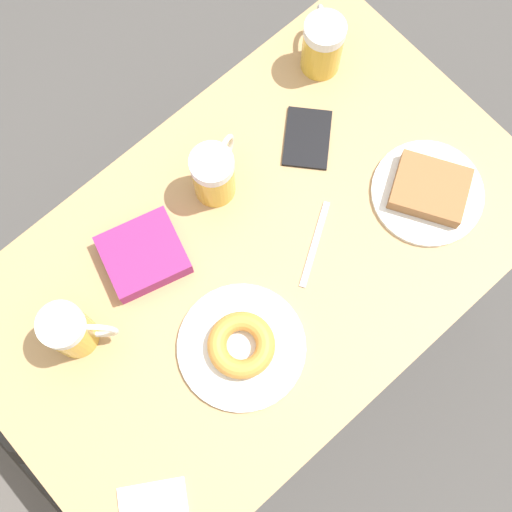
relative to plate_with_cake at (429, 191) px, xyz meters
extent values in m
plane|color=#474442|center=(0.12, 0.33, -0.79)|extent=(8.00, 8.00, 0.00)
cube|color=tan|center=(0.12, 0.33, -0.03)|extent=(0.67, 1.09, 0.03)
cylinder|color=black|center=(-0.17, -0.17, -0.42)|extent=(0.04, 0.04, 0.75)
cylinder|color=black|center=(0.42, -0.17, -0.42)|extent=(0.04, 0.04, 0.75)
cylinder|color=black|center=(0.42, 0.84, -0.42)|extent=(0.04, 0.04, 0.75)
cylinder|color=#514C47|center=(0.23, 0.99, -0.56)|extent=(0.03, 0.03, 0.46)
cylinder|color=white|center=(0.00, 0.00, -0.01)|extent=(0.22, 0.22, 0.01)
cube|color=brown|center=(0.00, 0.00, 0.01)|extent=(0.18, 0.17, 0.03)
cylinder|color=white|center=(0.02, 0.46, -0.01)|extent=(0.23, 0.23, 0.01)
torus|color=#D18938|center=(0.02, 0.46, 0.01)|extent=(0.12, 0.12, 0.04)
cylinder|color=gold|center=(0.28, 0.30, 0.04)|extent=(0.08, 0.08, 0.11)
cylinder|color=white|center=(0.28, 0.30, 0.10)|extent=(0.08, 0.08, 0.02)
torus|color=silver|center=(0.30, 0.26, 0.05)|extent=(0.04, 0.08, 0.08)
cylinder|color=gold|center=(0.34, -0.04, 0.04)|extent=(0.08, 0.08, 0.11)
cylinder|color=white|center=(0.34, -0.04, 0.10)|extent=(0.08, 0.08, 0.02)
torus|color=silver|center=(0.38, -0.07, 0.05)|extent=(0.07, 0.06, 0.08)
cylinder|color=gold|center=(0.23, 0.67, 0.04)|extent=(0.08, 0.08, 0.11)
cylinder|color=white|center=(0.23, 0.67, 0.10)|extent=(0.08, 0.08, 0.02)
torus|color=silver|center=(0.20, 0.64, 0.05)|extent=(0.06, 0.07, 0.08)
cube|color=white|center=(-0.08, 0.75, -0.01)|extent=(0.12, 0.13, 0.00)
cube|color=silver|center=(0.07, 0.23, -0.01)|extent=(0.10, 0.16, 0.00)
cube|color=black|center=(0.24, 0.09, -0.01)|extent=(0.15, 0.15, 0.01)
cube|color=#8C2366|center=(0.26, 0.49, 0.01)|extent=(0.16, 0.17, 0.04)
camera|label=1|loc=(-0.15, 0.57, 1.27)|focal=50.00mm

